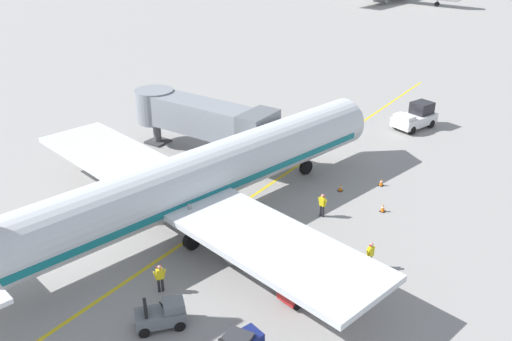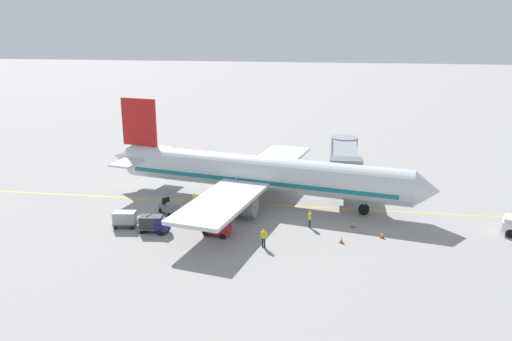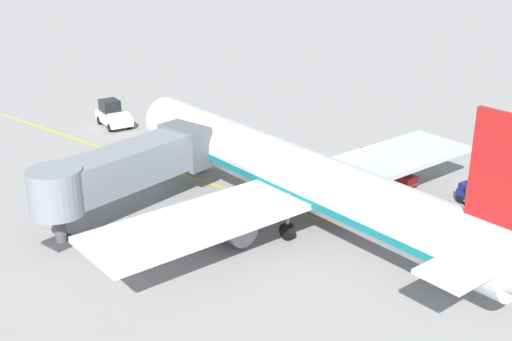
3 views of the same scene
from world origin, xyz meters
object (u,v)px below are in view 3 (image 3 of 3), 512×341
Objects in this scene: parked_airliner at (297,176)px; safety_cone_nose_right at (240,159)px; baggage_cart_front at (483,194)px; pushback_tractor at (113,115)px; baggage_tug_lead at (399,176)px; safety_cone_nose_left at (279,150)px; baggage_tug_trailing at (449,218)px; ground_crew_wing_walker at (360,154)px; ground_crew_loader at (406,217)px; jet_bridge at (123,168)px; safety_cone_wing_tip at (234,146)px; ground_crew_marshaller at (285,161)px; baggage_tug_spare at (475,196)px.

parked_airliner reaches higher than safety_cone_nose_right.
parked_airliner is 12.53× the size of baggage_cart_front.
parked_airliner is 62.91× the size of safety_cone_nose_right.
pushback_tractor is 28.74m from baggage_tug_lead.
baggage_tug_trailing is at bearing -104.55° from safety_cone_nose_left.
safety_cone_nose_right is (0.65, 18.45, -0.42)m from baggage_tug_trailing.
baggage_tug_trailing is 12.39m from ground_crew_wing_walker.
pushback_tractor is 2.88× the size of ground_crew_loader.
jet_bridge reaches higher than baggage_tug_trailing.
parked_airliner is 26.79m from pushback_tractor.
ground_crew_wing_walker is (18.52, -7.15, -2.50)m from jet_bridge.
baggage_cart_front is 5.02× the size of safety_cone_nose_left.
pushback_tractor is 35.06m from baggage_cart_front.
baggage_tug_lead is (4.07, -28.45, -0.39)m from pushback_tractor.
ground_crew_wing_walker is (1.85, 10.91, 0.00)m from baggage_cart_front.
baggage_cart_front is 5.02× the size of safety_cone_wing_tip.
ground_crew_marshaller is 6.90m from safety_cone_wing_tip.
ground_crew_wing_walker is at bearing -53.54° from safety_cone_nose_right.
ground_crew_loader is at bearing -113.14° from safety_cone_nose_left.
baggage_tug_spare is 17.15m from safety_cone_nose_left.
baggage_cart_front is at bearing -85.11° from safety_cone_wing_tip.
ground_crew_marshaller is at bearing 111.53° from baggage_tug_lead.
baggage_tug_trailing is (5.32, -8.40, -2.47)m from parked_airliner.
safety_cone_nose_right and safety_cone_wing_tip have the same top height.
baggage_cart_front is at bearing -78.02° from safety_cone_nose_right.
jet_bridge reaches higher than baggage_tug_lead.
jet_bridge is at bearing 165.76° from ground_crew_marshaller.
baggage_tug_lead is 4.93m from ground_crew_wing_walker.
safety_cone_nose_right is (-3.99, 18.81, -0.66)m from baggage_cart_front.
jet_bridge is at bearing 132.72° from baggage_cart_front.
parked_airliner is 13.45m from baggage_cart_front.
baggage_cart_front is (16.67, -18.05, -2.51)m from jet_bridge.
ground_crew_marshaller is (-3.32, 14.67, 0.00)m from baggage_cart_front.
ground_crew_loader is 2.86× the size of safety_cone_nose_right.
ground_crew_loader is at bearing -94.51° from pushback_tractor.
ground_crew_wing_walker is 2.86× the size of safety_cone_nose_left.
parked_airliner reaches higher than jet_bridge.
baggage_tug_lead is at bearing 90.45° from baggage_cart_front.
ground_crew_marshaller reaches higher than baggage_tug_spare.
safety_cone_wing_tip is (-1.83, 21.37, -0.66)m from baggage_cart_front.
jet_bridge is 14.00m from ground_crew_marshaller.
baggage_tug_trailing is 4.66m from baggage_cart_front.
ground_crew_wing_walker is 12.06m from ground_crew_loader.
ground_crew_wing_walker and ground_crew_marshaller have the same top height.
jet_bridge is 13.09m from safety_cone_nose_right.
baggage_cart_front is 21.46m from safety_cone_wing_tip.
baggage_tug_spare is 0.58m from baggage_cart_front.
baggage_tug_spare reaches higher than baggage_cart_front.
baggage_tug_trailing is at bearing -44.77° from ground_crew_loader.
baggage_tug_spare is 6.94m from ground_crew_loader.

